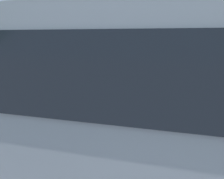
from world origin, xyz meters
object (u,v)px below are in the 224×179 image
(spectator_centre, at_px, (118,111))
(spectator_far_right, at_px, (46,103))
(spectator_left, at_px, (155,110))
(spectator_far_left, at_px, (192,115))
(traffic_cone, at_px, (125,102))
(tour_bus, at_px, (32,108))
(spectator_right, at_px, (81,109))
(stunt_motorcycle, at_px, (99,79))

(spectator_centre, height_order, spectator_far_right, spectator_far_right)
(spectator_left, distance_m, spectator_centre, 0.93)
(spectator_far_left, xyz_separation_m, spectator_far_right, (3.93, -0.03, -0.02))
(spectator_far_right, xyz_separation_m, traffic_cone, (-0.93, -4.18, -0.73))
(spectator_left, xyz_separation_m, traffic_cone, (2.11, -4.15, -0.79))
(tour_bus, relative_size, spectator_far_left, 6.14)
(spectator_left, distance_m, spectator_right, 1.91)
(spectator_centre, distance_m, spectator_right, 0.99)
(spectator_left, bearing_deg, spectator_right, 5.37)
(spectator_far_left, distance_m, spectator_far_right, 3.93)
(spectator_left, distance_m, stunt_motorcycle, 6.62)
(tour_bus, distance_m, spectator_left, 3.25)
(spectator_left, height_order, stunt_motorcycle, spectator_left)
(spectator_left, relative_size, spectator_centre, 1.06)
(spectator_left, bearing_deg, tour_bus, 61.81)
(tour_bus, relative_size, spectator_right, 6.48)
(tour_bus, height_order, spectator_far_left, tour_bus)
(spectator_far_right, distance_m, traffic_cone, 4.34)
(spectator_right, relative_size, stunt_motorcycle, 0.85)
(spectator_far_right, bearing_deg, traffic_cone, -102.60)
(spectator_far_left, bearing_deg, tour_bus, 49.06)
(spectator_far_right, height_order, traffic_cone, spectator_far_right)
(traffic_cone, bearing_deg, spectator_right, 92.83)
(tour_bus, xyz_separation_m, spectator_right, (0.39, -2.65, -0.65))
(spectator_far_right, bearing_deg, spectator_centre, 178.70)
(tour_bus, bearing_deg, spectator_far_right, -61.23)
(spectator_left, height_order, spectator_centre, spectator_left)
(spectator_centre, bearing_deg, spectator_left, -175.12)
(spectator_far_left, xyz_separation_m, spectator_right, (2.78, 0.11, -0.06))
(spectator_left, relative_size, traffic_cone, 2.89)
(spectator_far_right, height_order, stunt_motorcycle, spectator_far_right)
(stunt_motorcycle, relative_size, traffic_cone, 3.14)
(spectator_right, height_order, traffic_cone, spectator_right)
(spectator_right, height_order, spectator_far_right, spectator_far_right)
(stunt_motorcycle, xyz_separation_m, traffic_cone, (-1.65, 1.30, -0.69))
(spectator_centre, bearing_deg, spectator_far_left, -179.57)
(spectator_far_left, bearing_deg, stunt_motorcycle, -49.89)
(spectator_left, distance_m, traffic_cone, 4.72)
(spectator_far_right, bearing_deg, stunt_motorcycle, -82.56)
(spectator_centre, relative_size, spectator_right, 1.02)
(spectator_far_left, bearing_deg, traffic_cone, -54.58)
(tour_bus, xyz_separation_m, traffic_cone, (0.60, -6.97, -1.34))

